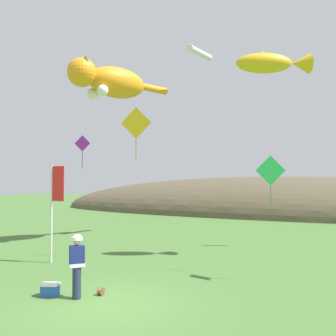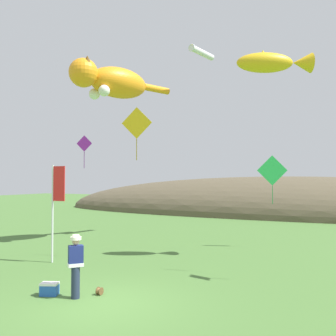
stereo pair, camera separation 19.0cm
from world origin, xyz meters
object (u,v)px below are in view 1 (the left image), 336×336
picnic_cooler (50,289)px  kite_giant_cat (110,82)px  kite_diamond_gold (136,123)px  kite_diamond_violet (82,144)px  festival_attendant (77,264)px  kite_tube_streamer (200,53)px  festival_banner_pole (55,199)px  kite_spool (101,291)px  kite_diamond_green (271,171)px  kite_fish_windsock (272,63)px

picnic_cooler → kite_giant_cat: (-3.51, 8.15, 8.36)m
kite_diamond_gold → kite_diamond_violet: bearing=151.1°
festival_attendant → kite_diamond_violet: (-5.91, 7.75, 4.30)m
kite_giant_cat → kite_tube_streamer: bearing=49.9°
kite_giant_cat → kite_tube_streamer: kite_tube_streamer is taller
picnic_cooler → kite_diamond_gold: size_ratio=0.26×
kite_diamond_gold → picnic_cooler: bearing=-88.2°
festival_attendant → festival_banner_pole: bearing=139.2°
kite_spool → kite_giant_cat: (-4.79, 7.49, 8.43)m
kite_spool → kite_diamond_green: 10.86m
kite_spool → kite_diamond_green: bearing=72.1°
picnic_cooler → kite_diamond_green: 11.86m
kite_fish_windsock → kite_diamond_gold: kite_fish_windsock is taller
kite_spool → kite_tube_streamer: 15.93m
festival_banner_pole → kite_diamond_violet: (-2.22, 4.56, 2.69)m
picnic_cooler → kite_tube_streamer: size_ratio=0.25×
festival_attendant → kite_giant_cat: (-4.37, 8.04, 7.59)m
kite_spool → festival_banner_pole: festival_banner_pole is taller
kite_spool → festival_banner_pole: (-4.11, 2.63, 2.46)m
kite_spool → kite_diamond_violet: 10.88m
kite_fish_windsock → kite_diamond_green: size_ratio=1.34×
kite_tube_streamer → kite_diamond_green: (4.40, -1.94, -7.10)m
festival_attendant → kite_tube_streamer: bearing=93.9°
kite_spool → kite_tube_streamer: bearing=96.1°
kite_fish_windsock → kite_diamond_violet: bearing=178.6°
kite_spool → festival_banner_pole: 5.46m
kite_diamond_green → kite_diamond_gold: 7.23m
kite_spool → festival_attendant: bearing=-127.5°
festival_attendant → kite_diamond_gold: (-1.02, 5.04, 4.74)m
kite_tube_streamer → kite_diamond_violet: (-5.08, -4.48, -5.62)m
festival_attendant → kite_spool: festival_attendant is taller
festival_banner_pole → kite_diamond_gold: bearing=34.8°
kite_diamond_green → kite_spool: bearing=-107.9°
festival_attendant → kite_diamond_green: 11.25m
kite_diamond_green → festival_banner_pole: bearing=-135.6°
kite_giant_cat → festival_banner_pole: bearing=-82.0°
festival_attendant → picnic_cooler: festival_attendant is taller
kite_giant_cat → kite_diamond_green: 9.53m
picnic_cooler → kite_tube_streamer: (0.03, 12.34, 10.69)m
kite_spool → kite_diamond_gold: kite_diamond_gold is taller
kite_diamond_violet → kite_diamond_green: bearing=15.0°
festival_attendant → kite_fish_windsock: size_ratio=0.56×
kite_diamond_green → kite_diamond_violet: bearing=-165.0°
kite_diamond_green → kite_diamond_violet: kite_diamond_violet is taller
kite_spool → kite_diamond_violet: kite_diamond_violet is taller
picnic_cooler → kite_diamond_gold: 7.54m
picnic_cooler → kite_diamond_violet: bearing=122.8°
kite_spool → kite_diamond_violet: (-6.34, 7.19, 5.15)m
picnic_cooler → kite_giant_cat: 12.19m
picnic_cooler → kite_diamond_gold: bearing=91.8°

